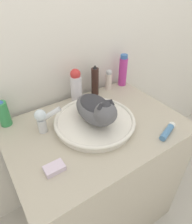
{
  "coord_description": "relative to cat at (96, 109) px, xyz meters",
  "views": [
    {
      "loc": [
        -0.44,
        -0.34,
        1.52
      ],
      "look_at": [
        -0.0,
        0.32,
        0.94
      ],
      "focal_mm": 32.0,
      "sensor_mm": 36.0,
      "label": 1
    }
  ],
  "objects": [
    {
      "name": "wall_back",
      "position": [
        0.0,
        0.38,
        0.24
      ],
      "size": [
        8.0,
        0.05,
        2.4
      ],
      "color": "silver",
      "rests_on": "ground_plane"
    },
    {
      "name": "vanity_counter",
      "position": [
        0.0,
        0.01,
        -0.54
      ],
      "size": [
        0.91,
        0.64,
        0.84
      ],
      "color": "#B2A893",
      "rests_on": "ground_plane"
    },
    {
      "name": "sink_basin",
      "position": [
        -0.0,
        0.02,
        -0.09
      ],
      "size": [
        0.42,
        0.42,
        0.04
      ],
      "color": "white",
      "rests_on": "vanity_counter"
    },
    {
      "name": "cat",
      "position": [
        0.0,
        0.0,
        0.0
      ],
      "size": [
        0.25,
        0.29,
        0.16
      ],
      "rotation": [
        0.0,
        0.0,
        4.65
      ],
      "color": "#56565B",
      "rests_on": "sink_basin"
    },
    {
      "name": "faucet",
      "position": [
        -0.23,
        0.12,
        -0.04
      ],
      "size": [
        0.13,
        0.08,
        0.14
      ],
      "rotation": [
        0.0,
        0.0,
        -0.41
      ],
      "color": "silver",
      "rests_on": "vanity_counter"
    },
    {
      "name": "deodorant_stick",
      "position": [
        0.29,
        0.28,
        -0.04
      ],
      "size": [
        0.04,
        0.04,
        0.14
      ],
      "color": "silver",
      "rests_on": "vanity_counter"
    },
    {
      "name": "lotion_bottle_white",
      "position": [
        0.05,
        0.28,
        -0.01
      ],
      "size": [
        0.07,
        0.07,
        0.21
      ],
      "color": "silver",
      "rests_on": "vanity_counter"
    },
    {
      "name": "spray_bottle_trigger",
      "position": [
        -0.38,
        0.28,
        -0.04
      ],
      "size": [
        0.06,
        0.06,
        0.16
      ],
      "color": "#338C4C",
      "rests_on": "vanity_counter"
    },
    {
      "name": "hairspray_can_black",
      "position": [
        0.18,
        0.28,
        -0.02
      ],
      "size": [
        0.05,
        0.05,
        0.2
      ],
      "color": "#331E19",
      "rests_on": "vanity_counter"
    },
    {
      "name": "shampoo_bottle_tall",
      "position": [
        0.41,
        0.28,
        -0.01
      ],
      "size": [
        0.06,
        0.06,
        0.22
      ],
      "color": "#B2338C",
      "rests_on": "vanity_counter"
    },
    {
      "name": "cream_tube",
      "position": [
        0.26,
        -0.24,
        -0.1
      ],
      "size": [
        0.13,
        0.07,
        0.04
      ],
      "rotation": [
        0.0,
        0.0,
        0.33
      ],
      "color": "#4C7FB2",
      "rests_on": "vanity_counter"
    },
    {
      "name": "soap_bar",
      "position": [
        -0.29,
        -0.13,
        -0.1
      ],
      "size": [
        0.08,
        0.05,
        0.02
      ],
      "color": "silver",
      "rests_on": "vanity_counter"
    }
  ]
}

